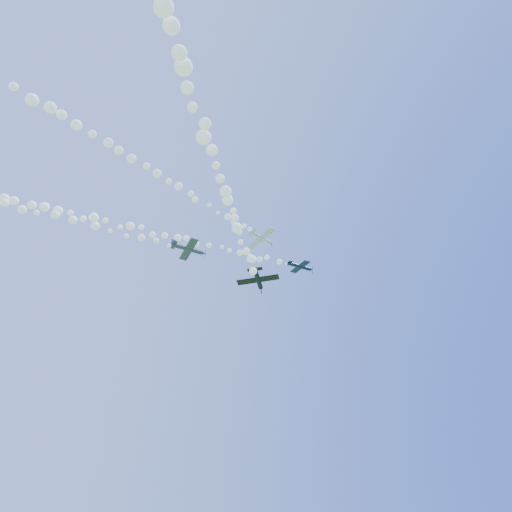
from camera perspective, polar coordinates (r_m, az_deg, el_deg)
name	(u,v)px	position (r m, az deg, el deg)	size (l,w,h in m)	color
plane_white	(261,238)	(89.18, 0.72, 2.44)	(6.47, 6.68, 2.08)	silver
smoke_trail_white	(100,140)	(73.17, -20.06, 14.38)	(65.85, 25.39, 2.80)	white
plane_navy	(300,266)	(91.80, 5.88, -1.39)	(6.49, 6.75, 2.23)	#0B1732
smoke_trail_navy	(95,219)	(82.89, -20.71, 4.65)	(80.10, 6.69, 2.59)	white
plane_grey	(189,249)	(80.53, -8.99, 0.92)	(6.96, 7.27, 2.28)	#33384B
plane_black	(258,279)	(68.04, 0.26, -3.10)	(6.20, 5.84, 2.35)	black
smoke_trail_black	(186,79)	(41.49, -9.37, 22.27)	(42.27, 55.61, 2.68)	white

